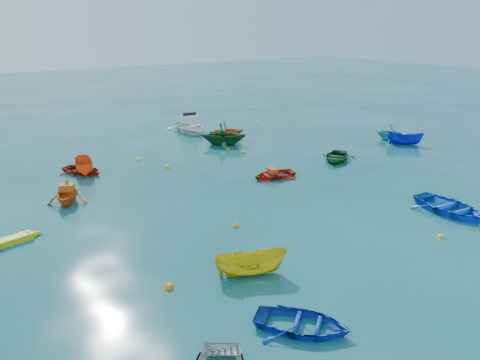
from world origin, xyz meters
TOP-DOWN VIEW (x-y plane):
  - ground at (0.00, 0.00)m, footprint 160.00×160.00m
  - dinghy_blue_sw at (-5.84, -6.66)m, footprint 3.43×3.56m
  - dinghy_blue_se at (6.22, -3.92)m, footprint 2.97×3.93m
  - dinghy_orange_w at (-8.64, 8.04)m, footprint 3.01×3.15m
  - sampan_yellow_mid at (-5.20, -3.14)m, footprint 2.87×2.04m
  - dinghy_green_e at (8.34, 5.66)m, footprint 3.82×3.59m
  - dinghy_cyan_se at (16.08, 7.20)m, footprint 3.05×3.25m
  - sampan_orange_n at (-6.38, 12.47)m, footprint 1.66×2.95m
  - dinghy_green_n at (4.39, 13.48)m, footprint 4.40×4.31m
  - dinghy_red_ne at (2.62, 5.21)m, footprint 2.92×2.26m
  - sampan_blue_far at (15.78, 5.77)m, footprint 2.50×2.58m
  - dinghy_red_far at (-6.49, 12.58)m, footprint 3.07×3.37m
  - dinghy_orange_far at (5.74, 15.10)m, footprint 3.42×3.19m
  - motorboat_white at (4.54, 18.92)m, footprint 3.79×4.89m
  - tarp_orange_a at (-8.61, 8.08)m, footprint 0.86×0.79m
  - tarp_green_b at (4.31, 13.54)m, footprint 0.70×0.73m
  - tarp_orange_b at (2.52, 5.22)m, footprint 0.55×0.68m
  - buoy_or_a at (-8.08, -2.26)m, footprint 0.35×0.35m
  - buoy_ye_a at (3.38, -5.32)m, footprint 0.29×0.29m
  - buoy_or_c at (-3.29, 0.65)m, footprint 0.30×0.30m
  - buoy_ye_c at (-1.70, 10.65)m, footprint 0.38×0.38m
  - buoy_or_d at (3.95, 12.21)m, footprint 0.29×0.29m
  - buoy_ye_d at (-2.56, 13.25)m, footprint 0.38×0.38m
  - buoy_or_e at (4.23, 10.70)m, footprint 0.33×0.33m
  - buoy_ye_e at (11.42, 18.61)m, footprint 0.35×0.35m

SIDE VIEW (x-z plane):
  - ground at x=0.00m, z-range 0.00..0.00m
  - dinghy_blue_sw at x=-5.84m, z-range -0.30..0.30m
  - dinghy_blue_se at x=6.22m, z-range -0.38..0.38m
  - dinghy_orange_w at x=-8.64m, z-range -0.64..0.64m
  - sampan_yellow_mid at x=-5.20m, z-range -0.52..0.52m
  - dinghy_green_e at x=8.34m, z-range -0.32..0.32m
  - dinghy_cyan_se at x=16.08m, z-range -0.68..0.68m
  - sampan_orange_n at x=-6.38m, z-range -0.54..0.54m
  - dinghy_green_n at x=4.39m, z-range -0.88..0.88m
  - dinghy_red_ne at x=2.62m, z-range -0.28..0.28m
  - sampan_blue_far at x=15.78m, z-range -0.51..0.51m
  - dinghy_red_far at x=-6.49m, z-range -0.29..0.29m
  - dinghy_orange_far at x=5.74m, z-range -0.73..0.73m
  - motorboat_white at x=4.54m, z-range -0.77..0.77m
  - buoy_or_a at x=-8.08m, z-range -0.18..0.18m
  - buoy_ye_a at x=3.38m, z-range -0.15..0.15m
  - buoy_or_c at x=-3.29m, z-range -0.15..0.15m
  - buoy_ye_c at x=-1.70m, z-range -0.19..0.19m
  - buoy_or_d at x=3.95m, z-range -0.15..0.15m
  - buoy_ye_d at x=-2.56m, z-range -0.19..0.19m
  - buoy_or_e at x=4.23m, z-range -0.17..0.17m
  - buoy_ye_e at x=11.42m, z-range -0.18..0.18m
  - tarp_orange_b at x=2.52m, z-range 0.28..0.58m
  - tarp_orange_a at x=-8.61m, z-range 0.64..0.98m
  - tarp_green_b at x=4.31m, z-range 0.88..1.16m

